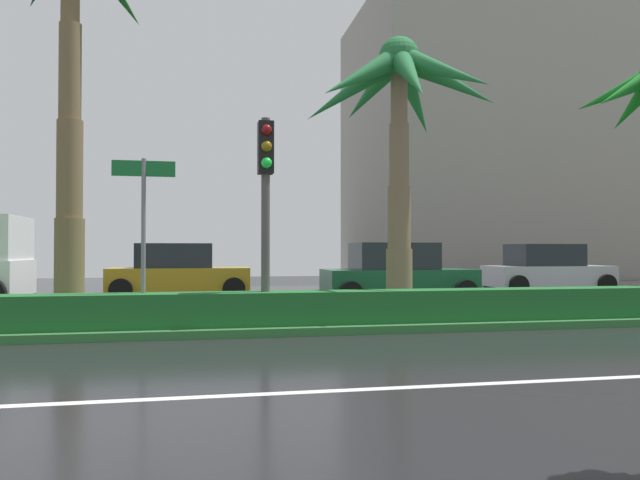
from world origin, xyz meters
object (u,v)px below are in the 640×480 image
object	(u,v)px
palm_tree_centre	(400,102)
street_name_sign	(144,218)
car_in_traffic_third	(547,270)
traffic_signal_median_right	(266,182)
car_in_traffic_second	(397,274)
car_in_traffic_leading	(178,272)

from	to	relation	value
palm_tree_centre	street_name_sign	distance (m)	6.17
street_name_sign	car_in_traffic_third	bearing A→B (deg)	31.76
traffic_signal_median_right	street_name_sign	distance (m)	2.28
street_name_sign	car_in_traffic_third	size ratio (longest dim) A/B	0.70
traffic_signal_median_right	car_in_traffic_second	size ratio (longest dim) A/B	0.88
car_in_traffic_third	car_in_traffic_second	bearing A→B (deg)	-157.52
car_in_traffic_leading	car_in_traffic_third	xyz separation A→B (m)	(12.66, -0.20, 0.00)
street_name_sign	palm_tree_centre	bearing A→B (deg)	16.19
car_in_traffic_third	street_name_sign	bearing A→B (deg)	-148.24
street_name_sign	car_in_traffic_second	xyz separation A→B (m)	(6.53, 5.36, -1.25)
street_name_sign	car_in_traffic_second	world-z (taller)	street_name_sign
palm_tree_centre	street_name_sign	world-z (taller)	palm_tree_centre
car_in_traffic_leading	car_in_traffic_second	world-z (taller)	same
car_in_traffic_leading	car_in_traffic_third	distance (m)	12.67
car_in_traffic_leading	car_in_traffic_third	size ratio (longest dim) A/B	1.00
palm_tree_centre	car_in_traffic_second	size ratio (longest dim) A/B	1.42
traffic_signal_median_right	car_in_traffic_third	bearing A→B (deg)	37.04
car_in_traffic_second	car_in_traffic_third	bearing A→B (deg)	22.48
street_name_sign	car_in_traffic_third	world-z (taller)	street_name_sign
traffic_signal_median_right	car_in_traffic_second	bearing A→B (deg)	51.48
traffic_signal_median_right	car_in_traffic_leading	distance (m)	8.76
palm_tree_centre	traffic_signal_median_right	bearing A→B (deg)	-152.17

